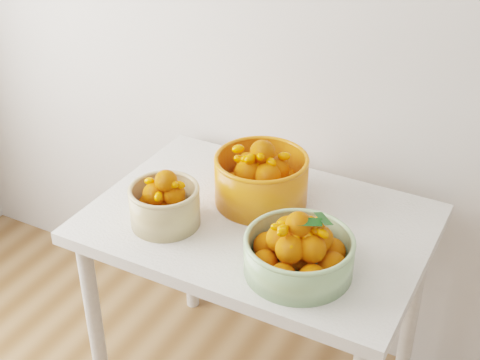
# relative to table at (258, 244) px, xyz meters

# --- Properties ---
(table) EXTENTS (1.00, 0.70, 0.75)m
(table) POSITION_rel_table_xyz_m (0.00, 0.00, 0.00)
(table) COLOR silver
(table) RESTS_ON ground
(bowl_cream) EXTENTS (0.21, 0.21, 0.18)m
(bowl_cream) POSITION_rel_table_xyz_m (-0.23, -0.15, 0.16)
(bowl_cream) COLOR tan
(bowl_cream) RESTS_ON table
(bowl_green) EXTENTS (0.34, 0.34, 0.19)m
(bowl_green) POSITION_rel_table_xyz_m (0.20, -0.17, 0.16)
(bowl_green) COLOR #8EB37C
(bowl_green) RESTS_ON table
(bowl_orange) EXTENTS (0.34, 0.34, 0.21)m
(bowl_orange) POSITION_rel_table_xyz_m (-0.04, 0.09, 0.18)
(bowl_orange) COLOR orange
(bowl_orange) RESTS_ON table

